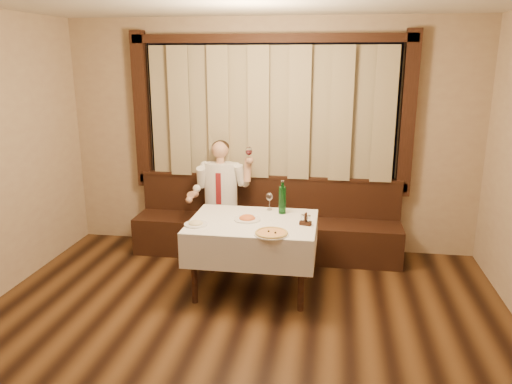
% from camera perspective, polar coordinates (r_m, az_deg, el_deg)
% --- Properties ---
extents(room, '(5.01, 6.01, 2.81)m').
position_cam_1_polar(room, '(4.13, -2.02, 3.33)').
color(room, black).
rests_on(room, ground).
extents(banquette, '(3.20, 0.61, 0.94)m').
position_cam_1_polar(banquette, '(6.12, 1.20, -4.22)').
color(banquette, black).
rests_on(banquette, ground).
extents(dining_table, '(1.27, 0.97, 0.76)m').
position_cam_1_polar(dining_table, '(5.05, -0.35, -4.42)').
color(dining_table, black).
rests_on(dining_table, ground).
extents(pizza, '(0.32, 0.32, 0.03)m').
position_cam_1_polar(pizza, '(4.63, 1.78, -4.73)').
color(pizza, white).
rests_on(pizza, dining_table).
extents(pasta_red, '(0.27, 0.27, 0.09)m').
position_cam_1_polar(pasta_red, '(5.02, -1.02, -2.82)').
color(pasta_red, white).
rests_on(pasta_red, dining_table).
extents(pasta_cream, '(0.23, 0.23, 0.08)m').
position_cam_1_polar(pasta_cream, '(4.91, -6.90, -3.42)').
color(pasta_cream, white).
rests_on(pasta_cream, dining_table).
extents(green_bottle, '(0.08, 0.08, 0.35)m').
position_cam_1_polar(green_bottle, '(5.21, 3.03, -0.86)').
color(green_bottle, '#12551B').
rests_on(green_bottle, dining_table).
extents(table_wine_glass, '(0.07, 0.07, 0.19)m').
position_cam_1_polar(table_wine_glass, '(5.32, 1.54, -0.63)').
color(table_wine_glass, white).
rests_on(table_wine_glass, dining_table).
extents(cruet_caddy, '(0.12, 0.08, 0.12)m').
position_cam_1_polar(cruet_caddy, '(4.90, 5.68, -3.29)').
color(cruet_caddy, black).
rests_on(cruet_caddy, dining_table).
extents(seated_man, '(0.75, 0.56, 1.39)m').
position_cam_1_polar(seated_man, '(5.98, -4.13, 0.28)').
color(seated_man, black).
rests_on(seated_man, ground).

